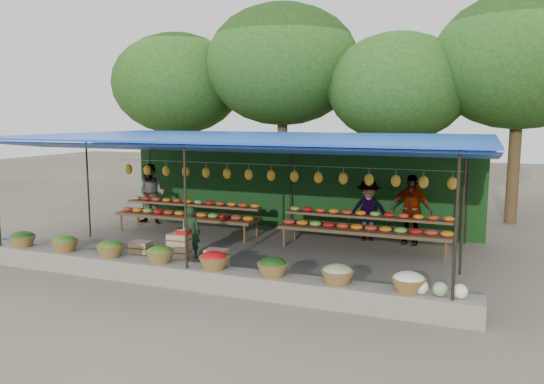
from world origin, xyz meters
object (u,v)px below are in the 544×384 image
at_px(crate_counter, 178,254).
at_px(weighing_scale, 184,231).
at_px(blue_crate_back, 14,244).
at_px(blue_crate_front, 19,251).
at_px(vendor_seated, 191,232).

height_order(crate_counter, weighing_scale, weighing_scale).
height_order(crate_counter, blue_crate_back, crate_counter).
xyz_separation_m(crate_counter, blue_crate_front, (-3.90, -0.64, -0.14)).
height_order(vendor_seated, blue_crate_front, vendor_seated).
relative_size(crate_counter, weighing_scale, 7.85).
height_order(crate_counter, blue_crate_front, crate_counter).
bearing_deg(crate_counter, vendor_seated, 102.16).
xyz_separation_m(weighing_scale, blue_crate_front, (-4.05, -0.64, -0.68)).
relative_size(crate_counter, vendor_seated, 1.94).
xyz_separation_m(crate_counter, vendor_seated, (-0.19, 0.87, 0.30)).
xyz_separation_m(weighing_scale, blue_crate_back, (-4.78, -0.11, -0.69)).
distance_m(weighing_scale, blue_crate_back, 4.83).
height_order(blue_crate_front, blue_crate_back, blue_crate_front).
bearing_deg(blue_crate_front, crate_counter, 33.37).
relative_size(weighing_scale, blue_crate_back, 0.62).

